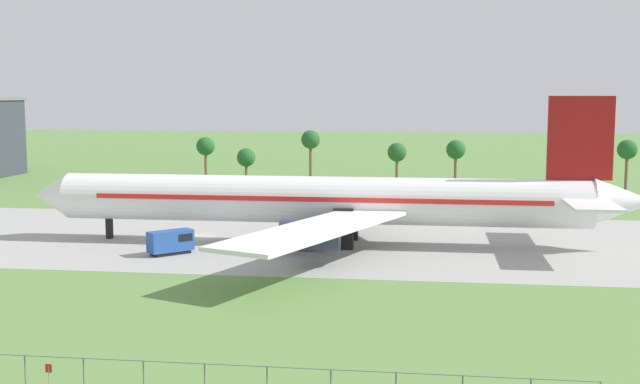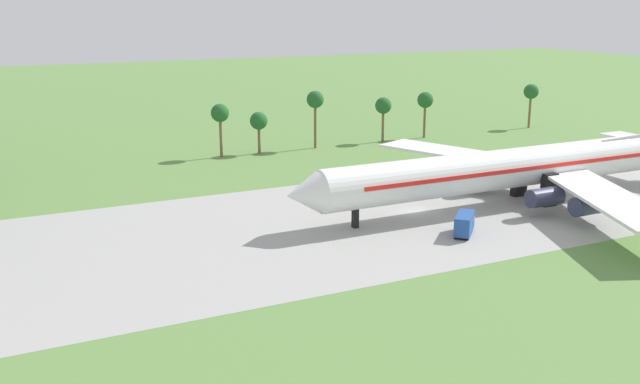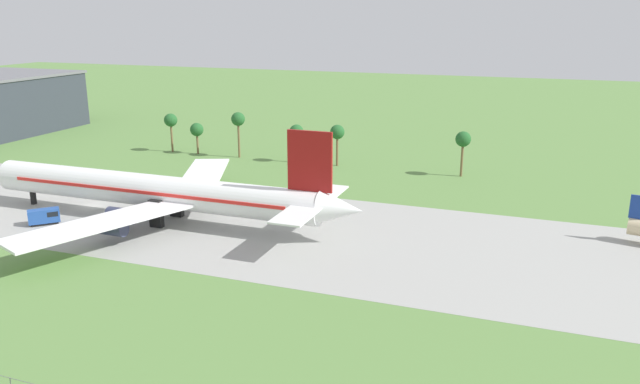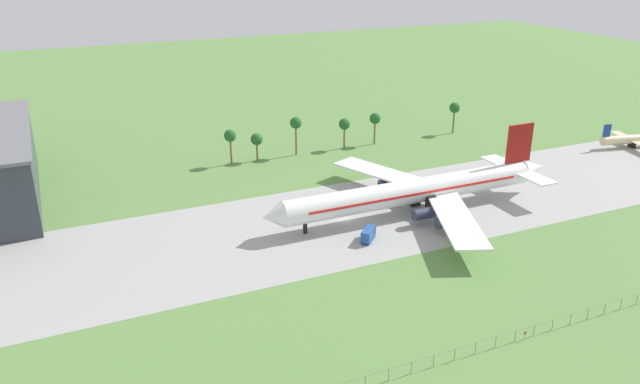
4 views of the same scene
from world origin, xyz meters
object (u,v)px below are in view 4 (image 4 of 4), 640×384
(regional_aircraft, at_px, (633,139))
(baggage_tug, at_px, (369,234))
(no_stopping_sign, at_px, (525,335))
(jet_airliner, at_px, (418,191))

(regional_aircraft, distance_m, baggage_tug, 111.57)
(regional_aircraft, distance_m, no_stopping_sign, 123.25)
(jet_airliner, height_order, no_stopping_sign, jet_airliner)
(jet_airliner, xyz_separation_m, no_stopping_sign, (-12.25, -52.44, -4.52))
(baggage_tug, distance_m, no_stopping_sign, 43.83)
(jet_airliner, distance_m, no_stopping_sign, 54.04)
(baggage_tug, xyz_separation_m, no_stopping_sign, (6.00, -43.42, -0.48))
(no_stopping_sign, bearing_deg, jet_airliner, 76.85)
(regional_aircraft, xyz_separation_m, no_stopping_sign, (-102.84, -67.91, -1.63))
(baggage_tug, bearing_deg, regional_aircraft, 12.68)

